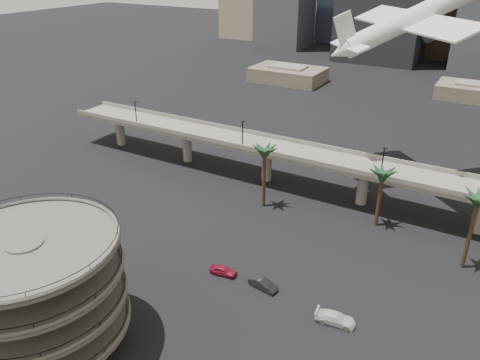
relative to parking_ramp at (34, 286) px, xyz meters
The scene contains 8 objects.
parking_ramp is the anchor object (origin of this frame).
overpass 60.46m from the parking_ramp, 77.57° to the left, with size 130.00×9.30×14.70m.
palm_trees 55.67m from the parking_ramp, 60.95° to the left, with size 42.40×10.40×14.00m.
low_buildings 147.81m from the parking_ramp, 82.26° to the left, with size 135.00×27.50×6.80m.
airborne_jet 82.52m from the parking_ramp, 70.24° to the left, with size 29.52×30.23×17.22m.
car_a 28.72m from the parking_ramp, 63.96° to the left, with size 1.77×4.40×1.50m, color maroon.
car_b 32.47m from the parking_ramp, 52.30° to the left, with size 1.67×4.79×1.58m, color #222228.
car_c 39.89m from the parking_ramp, 36.36° to the left, with size 2.28×5.61×1.63m, color silver.
Camera 1 is at (31.90, -31.02, 46.74)m, focal length 35.00 mm.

